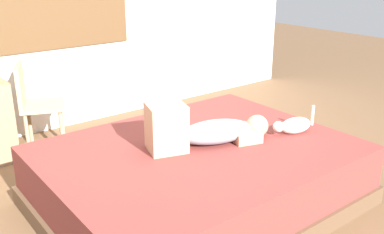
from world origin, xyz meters
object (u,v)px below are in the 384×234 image
object	(u,v)px
bed	(198,176)
chair_by_desk	(34,101)
person_lying	(204,130)
cat	(294,125)

from	to	relation	value
bed	chair_by_desk	size ratio (longest dim) A/B	2.57
bed	person_lying	xyz separation A→B (m)	(0.06, 0.01, 0.35)
bed	chair_by_desk	xyz separation A→B (m)	(-0.61, 1.67, 0.28)
bed	person_lying	bearing A→B (deg)	10.74
cat	chair_by_desk	xyz separation A→B (m)	(-1.35, 1.93, -0.03)
person_lying	cat	size ratio (longest dim) A/B	2.68
bed	person_lying	size ratio (longest dim) A/B	2.38
cat	person_lying	bearing A→B (deg)	158.79
cat	bed	bearing A→B (deg)	161.22
bed	cat	xyz separation A→B (m)	(0.74, -0.25, 0.30)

